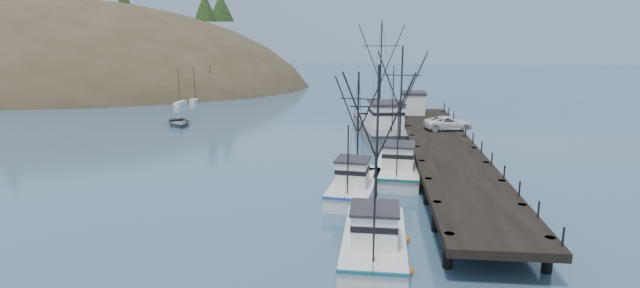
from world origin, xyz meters
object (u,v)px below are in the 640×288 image
object	(u,v)px
work_vessel	(382,127)
pier_shed	(413,103)
trawler_mid	(355,185)
pickup_truck	(449,123)
pier	(445,150)
trawler_near	(374,238)
trawler_far	(398,167)
motorboat	(179,125)

from	to	relation	value
work_vessel	pier_shed	bearing A→B (deg)	53.55
trawler_mid	pickup_truck	bearing A→B (deg)	60.27
trawler_mid	pier_shed	distance (m)	27.36
pier	trawler_mid	size ratio (longest dim) A/B	4.47
trawler_near	work_vessel	distance (m)	30.95
pickup_truck	work_vessel	bearing A→B (deg)	47.67
work_vessel	pier_shed	world-z (taller)	work_vessel
pier	trawler_far	world-z (taller)	trawler_far
pier	trawler_far	size ratio (longest dim) A/B	3.80
trawler_mid	pier_shed	bearing A→B (deg)	76.23
motorboat	work_vessel	bearing A→B (deg)	-39.08
trawler_far	pickup_truck	distance (m)	12.76
work_vessel	pickup_truck	distance (m)	8.42
trawler_far	pier_shed	xyz separation A→B (m)	(2.89, 21.01, 2.60)
trawler_near	pickup_truck	xyz separation A→B (m)	(8.06, 26.52, 1.90)
pier	motorboat	distance (m)	36.64
pier_shed	pickup_truck	world-z (taller)	pier_shed
trawler_near	pier_shed	world-z (taller)	trawler_near
work_vessel	pickup_truck	world-z (taller)	work_vessel
pickup_truck	motorboat	size ratio (longest dim) A/B	0.91
pier	work_vessel	world-z (taller)	work_vessel
pier	trawler_mid	distance (m)	11.66
pickup_truck	motorboat	bearing A→B (deg)	64.45
pier_shed	motorboat	world-z (taller)	pier_shed
pier	trawler_near	world-z (taller)	trawler_near
pier_shed	motorboat	bearing A→B (deg)	-178.90
trawler_near	work_vessel	xyz separation A→B (m)	(1.04, 30.93, 0.41)
pier	pier_shed	xyz separation A→B (m)	(-1.50, 18.00, 1.73)
pier_shed	work_vessel	bearing A→B (deg)	-126.45
trawler_near	work_vessel	size ratio (longest dim) A/B	0.66
pier_shed	motorboat	xyz separation A→B (m)	(-30.69, -0.59, -3.42)
trawler_far	motorboat	world-z (taller)	trawler_far
pier	pickup_truck	bearing A→B (deg)	79.57
trawler_mid	pickup_truck	xyz separation A→B (m)	(9.48, 16.60, 1.90)
trawler_mid	motorboat	size ratio (longest dim) A/B	1.74
work_vessel	motorboat	size ratio (longest dim) A/B	2.99
trawler_mid	pier_shed	xyz separation A→B (m)	(6.48, 26.45, 2.60)
pier	trawler_near	xyz separation A→B (m)	(-6.56, -18.37, -0.87)
work_vessel	pickup_truck	bearing A→B (deg)	-32.15
pier	trawler_mid	bearing A→B (deg)	-133.36
trawler_near	work_vessel	world-z (taller)	work_vessel
trawler_far	pier_shed	bearing A→B (deg)	82.16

